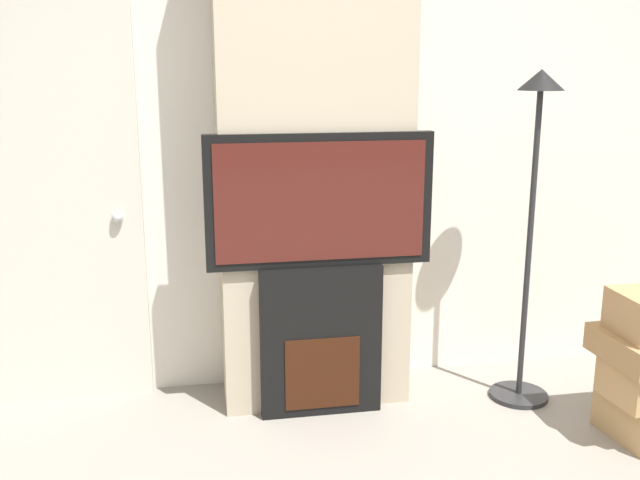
% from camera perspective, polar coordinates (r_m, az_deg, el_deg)
% --- Properties ---
extents(wall_back, '(6.00, 0.06, 2.70)m').
position_cam_1_polar(wall_back, '(3.81, -1.18, 8.13)').
color(wall_back, silver).
rests_on(wall_back, ground_plane).
extents(chimney_breast, '(0.95, 0.40, 2.70)m').
position_cam_1_polar(chimney_breast, '(3.58, -0.58, 7.77)').
color(chimney_breast, tan).
rests_on(chimney_breast, ground_plane).
extents(fireplace, '(0.61, 0.15, 0.77)m').
position_cam_1_polar(fireplace, '(3.62, 0.00, -7.99)').
color(fireplace, black).
rests_on(fireplace, ground_plane).
extents(television, '(1.10, 0.07, 0.65)m').
position_cam_1_polar(television, '(3.42, 0.01, 3.16)').
color(television, black).
rests_on(television, fireplace).
extents(floor_lamp, '(0.30, 0.30, 1.71)m').
position_cam_1_polar(floor_lamp, '(3.71, 16.66, 3.33)').
color(floor_lamp, '#262628').
rests_on(floor_lamp, ground_plane).
extents(entry_door, '(0.81, 0.09, 2.05)m').
position_cam_1_polar(entry_door, '(3.81, -20.12, 2.33)').
color(entry_door, beige).
rests_on(entry_door, ground_plane).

